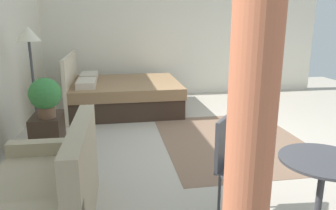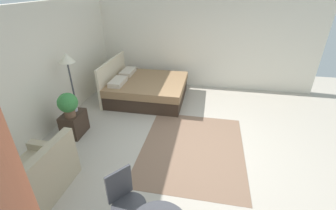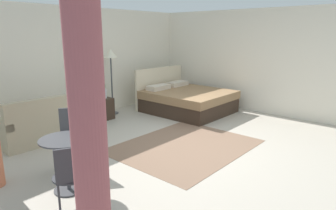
% 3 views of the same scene
% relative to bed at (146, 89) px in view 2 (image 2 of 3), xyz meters
% --- Properties ---
extents(ground_plane, '(9.28, 9.34, 0.02)m').
position_rel_bed_xyz_m(ground_plane, '(-1.88, -1.50, -0.31)').
color(ground_plane, '#B2A899').
extents(wall_back, '(9.28, 0.12, 2.58)m').
position_rel_bed_xyz_m(wall_back, '(-1.88, 1.67, 0.99)').
color(wall_back, silver).
rests_on(wall_back, ground).
extents(wall_right, '(0.12, 6.34, 2.58)m').
position_rel_bed_xyz_m(wall_right, '(1.26, -1.50, 0.99)').
color(wall_right, silver).
rests_on(wall_right, ground).
extents(area_rug, '(2.45, 1.97, 0.01)m').
position_rel_bed_xyz_m(area_rug, '(-1.97, -1.49, -0.30)').
color(area_rug, '#7F604C').
rests_on(area_rug, ground).
extents(bed, '(1.80, 2.03, 1.07)m').
position_rel_bed_xyz_m(bed, '(0.00, 0.00, 0.00)').
color(bed, '#38281E').
rests_on(bed, ground).
extents(couch, '(1.36, 0.88, 0.87)m').
position_rel_bed_xyz_m(couch, '(-3.59, 0.74, -0.02)').
color(couch, tan).
rests_on(couch, ground).
extents(nightstand, '(0.55, 0.37, 0.50)m').
position_rel_bed_xyz_m(nightstand, '(-1.94, 1.02, -0.05)').
color(nightstand, '#38281E').
rests_on(nightstand, ground).
extents(potted_plant, '(0.39, 0.39, 0.50)m').
position_rel_bed_xyz_m(potted_plant, '(-2.04, 0.99, 0.48)').
color(potted_plant, brown).
rests_on(potted_plant, nightstand).
extents(vase, '(0.12, 0.12, 0.21)m').
position_rel_bed_xyz_m(vase, '(-1.82, 1.02, 0.31)').
color(vase, silver).
rests_on(vase, nightstand).
extents(floor_lamp, '(0.33, 0.33, 1.61)m').
position_rel_bed_xyz_m(floor_lamp, '(-1.39, 1.27, 1.06)').
color(floor_lamp, '#3F3F44').
rests_on(floor_lamp, ground).
extents(cafe_chair_near_couch, '(0.61, 0.61, 0.92)m').
position_rel_bed_xyz_m(cafe_chair_near_couch, '(-3.78, -0.80, 0.25)').
color(cafe_chair_near_couch, '#3F3F44').
rests_on(cafe_chair_near_couch, ground).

